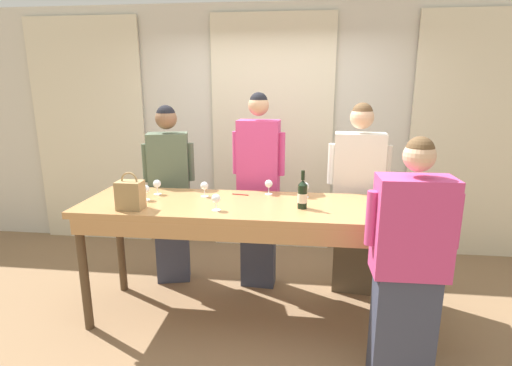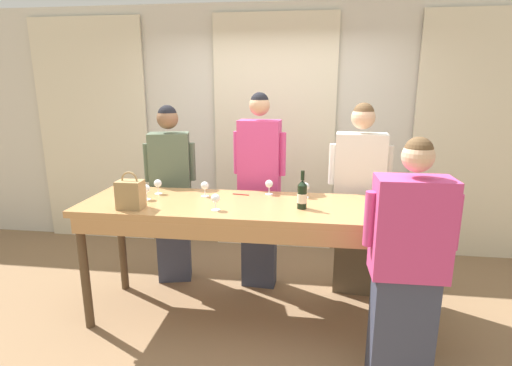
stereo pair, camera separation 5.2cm
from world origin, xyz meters
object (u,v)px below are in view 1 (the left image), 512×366
(handbag, at_px, (130,195))
(host_pouring, at_px, (408,267))
(wine_glass_center_mid, at_px, (204,186))
(guest_pink_top, at_px, (258,190))
(tasting_bar, at_px, (254,217))
(wine_glass_center_right, at_px, (305,187))
(wine_glass_front_right, at_px, (216,199))
(wine_glass_back_left, at_px, (269,184))
(guest_cream_sweater, at_px, (357,198))
(guest_olive_jacket, at_px, (170,193))
(wine_bottle, at_px, (302,194))
(wine_glass_front_left, at_px, (157,184))
(wine_glass_front_mid, at_px, (408,191))
(wine_glass_center_left, at_px, (145,190))

(handbag, relative_size, host_pouring, 0.18)
(wine_glass_center_mid, bearing_deg, guest_pink_top, 46.75)
(tasting_bar, xyz_separation_m, wine_glass_center_right, (0.39, 0.26, 0.19))
(wine_glass_front_right, height_order, wine_glass_center_mid, same)
(handbag, relative_size, guest_pink_top, 0.15)
(wine_glass_center_right, bearing_deg, wine_glass_center_mid, -174.38)
(tasting_bar, height_order, wine_glass_back_left, wine_glass_back_left)
(guest_pink_top, relative_size, guest_cream_sweater, 1.05)
(wine_glass_center_right, xyz_separation_m, host_pouring, (0.65, -0.86, -0.27))
(wine_glass_front_right, height_order, guest_olive_jacket, guest_olive_jacket)
(wine_bottle, distance_m, guest_olive_jacket, 1.45)
(wine_glass_front_left, relative_size, guest_cream_sweater, 0.07)
(wine_glass_center_right, xyz_separation_m, guest_pink_top, (-0.43, 0.35, -0.13))
(wine_glass_front_mid, bearing_deg, guest_olive_jacket, 169.81)
(wine_glass_front_mid, xyz_separation_m, wine_glass_center_left, (-2.11, -0.21, 0.00))
(handbag, bearing_deg, wine_glass_front_right, 3.87)
(guest_olive_jacket, bearing_deg, host_pouring, -32.05)
(wine_glass_front_mid, relative_size, guest_pink_top, 0.07)
(tasting_bar, bearing_deg, guest_pink_top, 93.64)
(wine_bottle, bearing_deg, wine_glass_front_left, 168.68)
(tasting_bar, height_order, wine_bottle, wine_bottle)
(wine_glass_center_left, xyz_separation_m, wine_glass_center_right, (1.29, 0.25, -0.00))
(wine_glass_center_mid, bearing_deg, wine_glass_front_right, -63.53)
(wine_glass_front_right, xyz_separation_m, wine_glass_center_right, (0.66, 0.44, -0.00))
(wine_glass_front_mid, bearing_deg, guest_cream_sweater, 132.42)
(tasting_bar, height_order, guest_cream_sweater, guest_cream_sweater)
(wine_glass_back_left, distance_m, guest_cream_sweater, 0.86)
(wine_glass_center_left, bearing_deg, handbag, -94.56)
(wine_glass_front_left, relative_size, host_pouring, 0.08)
(guest_olive_jacket, height_order, guest_cream_sweater, guest_cream_sweater)
(wine_glass_center_mid, distance_m, guest_cream_sweater, 1.40)
(wine_glass_back_left, height_order, guest_olive_jacket, guest_olive_jacket)
(wine_glass_front_right, height_order, wine_glass_back_left, same)
(wine_glass_center_mid, distance_m, guest_pink_top, 0.61)
(wine_glass_center_right, bearing_deg, wine_glass_front_mid, -2.12)
(wine_glass_center_left, xyz_separation_m, guest_pink_top, (0.86, 0.60, -0.13))
(handbag, xyz_separation_m, wine_glass_front_right, (0.65, 0.04, -0.02))
(wine_bottle, xyz_separation_m, wine_glass_front_left, (-1.24, 0.25, -0.02))
(tasting_bar, height_order, wine_glass_front_mid, wine_glass_front_mid)
(wine_glass_back_left, distance_m, guest_pink_top, 0.35)
(tasting_bar, relative_size, guest_cream_sweater, 1.57)
(tasting_bar, relative_size, guest_pink_top, 1.49)
(guest_olive_jacket, distance_m, guest_pink_top, 0.86)
(wine_glass_center_mid, bearing_deg, tasting_bar, -22.12)
(wine_glass_front_mid, bearing_deg, wine_glass_front_left, -179.13)
(handbag, bearing_deg, guest_pink_top, 43.75)
(wine_bottle, distance_m, wine_glass_front_mid, 0.89)
(guest_olive_jacket, relative_size, guest_pink_top, 0.94)
(wine_glass_back_left, height_order, guest_cream_sweater, guest_cream_sweater)
(wine_glass_front_left, xyz_separation_m, wine_glass_center_left, (-0.03, -0.18, 0.00))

